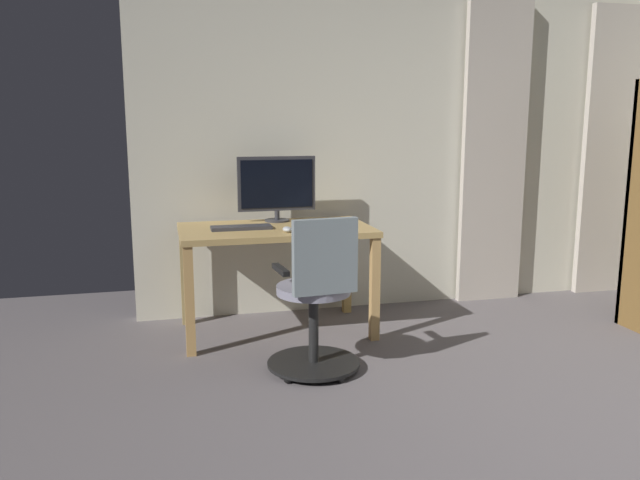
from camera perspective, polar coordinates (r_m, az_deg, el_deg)
back_room_partition at (r=5.38m, az=10.89°, el=8.76°), size 4.92×0.10×2.66m
curtain_left_panel at (r=6.06m, az=24.06°, el=7.00°), size 0.49×0.06×2.41m
curtain_right_panel at (r=5.46m, az=15.03°, el=7.25°), size 0.55×0.06×2.41m
desk at (r=4.51m, az=-3.92°, el=-0.09°), size 1.31×0.75×0.75m
office_chair at (r=3.80m, az=-0.28°, el=-5.43°), size 0.56×0.56×0.95m
computer_monitor at (r=4.71m, az=-3.83°, el=4.78°), size 0.57×0.18×0.47m
computer_keyboard at (r=4.42m, az=-6.94°, el=1.09°), size 0.41×0.13×0.02m
computer_mouse at (r=4.29m, az=-2.90°, el=0.95°), size 0.06×0.10×0.04m
cell_phone_by_monitor at (r=4.73m, az=-0.41°, el=1.72°), size 0.08×0.15×0.01m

